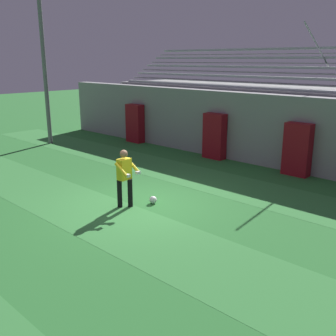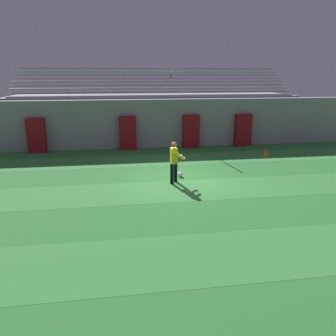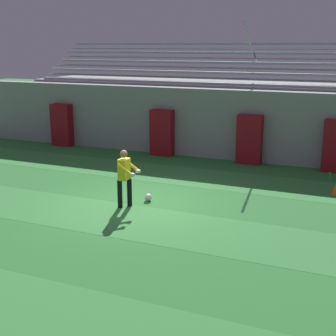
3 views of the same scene
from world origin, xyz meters
name	(u,v)px [view 3 (image 3 of 3)]	position (x,y,z in m)	size (l,w,h in m)	color
ground_plane	(139,203)	(0.00, 0.00, 0.00)	(80.00, 80.00, 0.00)	#2D7533
turf_stripe_mid	(116,218)	(0.00, -1.34, 0.00)	(28.00, 2.33, 0.01)	#38843D
turf_stripe_far	(180,175)	(0.00, 3.31, 0.00)	(28.00, 2.33, 0.01)	#38843D
back_wall	(209,123)	(0.00, 6.50, 1.40)	(24.00, 0.60, 2.80)	gray
padding_pillar_gate_left	(162,133)	(-1.85, 5.95, 0.95)	(0.96, 0.44, 1.91)	maroon
padding_pillar_gate_right	(249,140)	(1.85, 5.95, 0.95)	(0.96, 0.44, 1.91)	maroon
padding_pillar_far_left	(62,125)	(-6.84, 5.95, 0.95)	(0.96, 0.44, 1.91)	maroon
bleacher_stand	(225,113)	(0.00, 8.84, 1.50)	(18.00, 4.05, 5.43)	gray
goalkeeper	(125,175)	(-0.21, -0.41, 0.95)	(0.58, 0.60, 1.67)	black
soccer_ball	(148,197)	(0.16, 0.32, 0.11)	(0.22, 0.22, 0.22)	white
traffic_cone	(336,188)	(5.28, 3.16, 0.21)	(0.30, 0.30, 0.42)	orange
water_bottle	(330,176)	(4.97, 4.86, 0.12)	(0.07, 0.07, 0.24)	green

